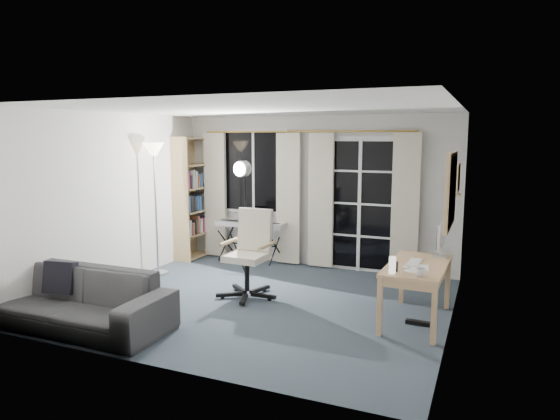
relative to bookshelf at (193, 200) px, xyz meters
The scene contains 17 objects.
floor 2.94m from the bookshelf, 39.88° to the right, with size 4.50×4.00×0.02m, color #313D48.
window 1.21m from the bookshelf, 10.34° to the left, with size 1.20×0.08×1.40m.
french_door 2.88m from the bookshelf, ahead, with size 1.32×0.09×2.11m.
curtains 1.99m from the bookshelf, ahead, with size 3.60×0.07×2.13m.
bookshelf is the anchor object (origin of this frame).
torchiere_lamp 1.37m from the bookshelf, 84.22° to the right, with size 0.40×0.40×1.98m.
keyboard_piano 1.19m from the bookshelf, ahead, with size 1.17×0.58×0.85m.
studio_light 1.61m from the bookshelf, 29.22° to the right, with size 0.37×0.37×1.76m.
office_chair 2.45m from the bookshelf, 39.49° to the right, with size 0.76×0.79×1.14m.
desk 4.37m from the bookshelf, 22.95° to the right, with size 0.66×1.25×0.66m.
monitor 4.38m from the bookshelf, 16.51° to the right, with size 0.16×0.48×0.42m.
desk_clutter 4.41m from the bookshelf, 25.81° to the right, with size 0.40×0.75×0.84m.
mug 4.66m from the bookshelf, 28.14° to the right, with size 0.11×0.09×0.11m, color silver.
wall_mirror 4.87m from the bookshelf, 26.06° to the right, with size 0.04×0.94×0.74m.
framed_print 4.57m from the bookshelf, 15.73° to the right, with size 0.03×0.42×0.32m.
wall_shelf 4.37m from the bookshelf, ahead, with size 0.16×0.30×0.18m.
sofa 3.43m from the bookshelf, 79.68° to the right, with size 2.15×0.65×0.84m.
Camera 1 is at (2.58, -5.49, 2.07)m, focal length 32.00 mm.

